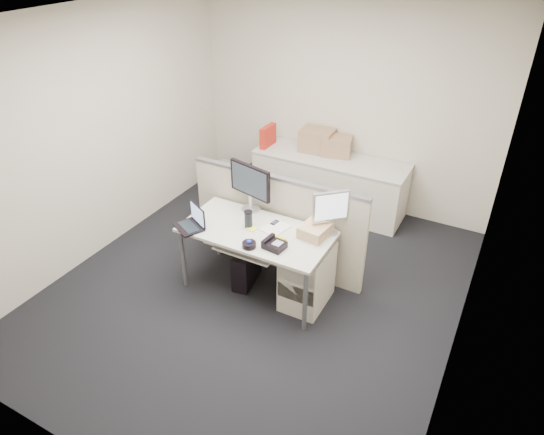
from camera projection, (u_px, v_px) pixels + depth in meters
The scene contains 29 objects.
floor at pixel (257, 288), 5.19m from camera, with size 4.00×4.50×0.01m, color black.
ceiling at pixel (252, 19), 3.77m from camera, with size 4.00×4.50×0.01m, color white.
wall_back at pixel (343, 105), 6.17m from camera, with size 4.00×0.02×2.70m, color beige.
wall_front at pixel (60, 328), 2.79m from camera, with size 4.00×0.02×2.70m, color beige.
wall_left at pixel (97, 136), 5.29m from camera, with size 0.02×4.50×2.70m, color beige.
wall_right at pixel (483, 230), 3.67m from camera, with size 0.02×4.50×2.70m, color beige.
desk at pixel (256, 236), 4.84m from camera, with size 1.50×0.75×0.73m.
keyboard_tray at pixel (247, 249), 4.73m from camera, with size 0.62×0.32×0.02m, color #B2AFA5.
drawer_pedestal at pixel (307, 276), 4.83m from camera, with size 0.40×0.55×0.65m, color beige.
cubicle_partition at pixel (277, 225), 5.23m from camera, with size 2.00×0.06×1.10m, color #BCB39A.
back_counter at pixel (329, 184), 6.45m from camera, with size 2.00×0.60×0.72m, color beige.
monitor_main at pixel (250, 188), 5.01m from camera, with size 0.52×0.20×0.52m, color black.
monitor_small at pixel (330, 213), 4.65m from camera, with size 0.37×0.18×0.45m, color #B7B7BC.
laptop at pixel (188, 218), 4.79m from camera, with size 0.30×0.22×0.22m, color black.
trackball at pixel (249, 245), 4.55m from camera, with size 0.13×0.13×0.05m, color black.
desk_phone at pixel (274, 245), 4.53m from camera, with size 0.20×0.16×0.06m, color black.
paper_stack at pixel (275, 228), 4.83m from camera, with size 0.21×0.26×0.01m, color silver.
sticky_pad at pixel (252, 229), 4.82m from camera, with size 0.09×0.09×0.01m, color #FFFE4C.
travel_mug at pixel (248, 220), 4.82m from camera, with size 0.08×0.08×0.17m, color black.
banana at pixel (280, 238), 4.66m from camera, with size 0.16×0.04×0.04m, color yellow.
cellphone at pixel (275, 223), 4.91m from camera, with size 0.05×0.10×0.01m, color black.
manila_folders at pixel (316, 230), 4.70m from camera, with size 0.25×0.31×0.12m, color tan.
keyboard at pixel (254, 246), 4.73m from camera, with size 0.40×0.14×0.02m, color black.
pc_tower_desk at pixel (247, 266), 5.17m from camera, with size 0.17×0.44×0.41m, color black.
pc_tower_spare_dark at pixel (250, 184), 6.72m from camera, with size 0.20×0.50×0.47m, color black.
pc_tower_spare_silver at pixel (220, 178), 6.93m from camera, with size 0.17×0.43×0.41m, color #B7B7BC.
cardboard_box_left at pixel (317, 141), 6.37m from camera, with size 0.42×0.32×0.32m, color #A47859.
cardboard_box_right at pixel (337, 147), 6.27m from camera, with size 0.37×0.29×0.27m, color #A47859.
red_binder at pixel (268, 137), 6.51m from camera, with size 0.08×0.32×0.30m, color red.
Camera 1 is at (2.04, -3.47, 3.36)m, focal length 32.00 mm.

